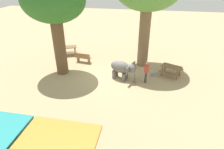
{
  "coord_description": "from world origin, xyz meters",
  "views": [
    {
      "loc": [
        -2.65,
        12.64,
        7.19
      ],
      "look_at": [
        -0.43,
        1.02,
        0.8
      ],
      "focal_mm": 30.7,
      "sensor_mm": 36.0,
      "label": 1
    }
  ],
  "objects_px": {
    "shade_tree_secondary": "(54,3)",
    "wooden_bench": "(83,57)",
    "person_handler": "(146,70)",
    "picnic_table_near": "(171,69)",
    "feed_bucket": "(153,74)",
    "elephant": "(123,68)",
    "picnic_table_far": "(69,48)"
  },
  "relations": [
    {
      "from": "wooden_bench",
      "to": "feed_bucket",
      "type": "height_order",
      "value": "wooden_bench"
    },
    {
      "from": "person_handler",
      "to": "picnic_table_far",
      "type": "distance_m",
      "value": 8.59
    },
    {
      "from": "shade_tree_secondary",
      "to": "elephant",
      "type": "bearing_deg",
      "value": 178.07
    },
    {
      "from": "wooden_bench",
      "to": "picnic_table_far",
      "type": "xyz_separation_m",
      "value": [
        1.99,
        -1.6,
        0.12
      ]
    },
    {
      "from": "person_handler",
      "to": "picnic_table_near",
      "type": "distance_m",
      "value": 2.38
    },
    {
      "from": "elephant",
      "to": "wooden_bench",
      "type": "relative_size",
      "value": 1.45
    },
    {
      "from": "person_handler",
      "to": "picnic_table_near",
      "type": "bearing_deg",
      "value": -137.93
    },
    {
      "from": "elephant",
      "to": "picnic_table_far",
      "type": "distance_m",
      "value": 7.06
    },
    {
      "from": "shade_tree_secondary",
      "to": "wooden_bench",
      "type": "height_order",
      "value": "shade_tree_secondary"
    },
    {
      "from": "elephant",
      "to": "shade_tree_secondary",
      "type": "height_order",
      "value": "shade_tree_secondary"
    },
    {
      "from": "picnic_table_far",
      "to": "feed_bucket",
      "type": "height_order",
      "value": "picnic_table_far"
    },
    {
      "from": "elephant",
      "to": "person_handler",
      "type": "relative_size",
      "value": 1.29
    },
    {
      "from": "shade_tree_secondary",
      "to": "picnic_table_far",
      "type": "xyz_separation_m",
      "value": [
        1.0,
        -3.76,
        -4.73
      ]
    },
    {
      "from": "elephant",
      "to": "picnic_table_far",
      "type": "xyz_separation_m",
      "value": [
        5.86,
        -3.92,
        -0.34
      ]
    },
    {
      "from": "picnic_table_near",
      "to": "feed_bucket",
      "type": "xyz_separation_m",
      "value": [
        1.34,
        0.34,
        -0.43
      ]
    },
    {
      "from": "wooden_bench",
      "to": "picnic_table_near",
      "type": "distance_m",
      "value": 7.55
    },
    {
      "from": "picnic_table_near",
      "to": "person_handler",
      "type": "bearing_deg",
      "value": 60.98
    },
    {
      "from": "shade_tree_secondary",
      "to": "feed_bucket",
      "type": "height_order",
      "value": "shade_tree_secondary"
    },
    {
      "from": "picnic_table_far",
      "to": "person_handler",
      "type": "bearing_deg",
      "value": -47.99
    },
    {
      "from": "feed_bucket",
      "to": "picnic_table_far",
      "type": "bearing_deg",
      "value": -20.14
    },
    {
      "from": "shade_tree_secondary",
      "to": "picnic_table_far",
      "type": "bearing_deg",
      "value": -75.16
    },
    {
      "from": "person_handler",
      "to": "feed_bucket",
      "type": "distance_m",
      "value": 1.43
    },
    {
      "from": "picnic_table_near",
      "to": "shade_tree_secondary",
      "type": "bearing_deg",
      "value": 32.08
    },
    {
      "from": "person_handler",
      "to": "picnic_table_far",
      "type": "xyz_separation_m",
      "value": [
        7.57,
        -4.04,
        -0.36
      ]
    },
    {
      "from": "person_handler",
      "to": "picnic_table_near",
      "type": "xyz_separation_m",
      "value": [
        -1.9,
        -1.4,
        -0.36
      ]
    },
    {
      "from": "shade_tree_secondary",
      "to": "picnic_table_far",
      "type": "distance_m",
      "value": 6.13
    },
    {
      "from": "person_handler",
      "to": "feed_bucket",
      "type": "bearing_deg",
      "value": -111.94
    },
    {
      "from": "shade_tree_secondary",
      "to": "picnic_table_near",
      "type": "distance_m",
      "value": 9.77
    },
    {
      "from": "person_handler",
      "to": "shade_tree_secondary",
      "type": "bearing_deg",
      "value": 3.21
    },
    {
      "from": "wooden_bench",
      "to": "person_handler",
      "type": "bearing_deg",
      "value": -15.85
    },
    {
      "from": "picnic_table_far",
      "to": "elephant",
      "type": "bearing_deg",
      "value": -53.7
    },
    {
      "from": "elephant",
      "to": "wooden_bench",
      "type": "xyz_separation_m",
      "value": [
        3.87,
        -2.33,
        -0.45
      ]
    }
  ]
}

